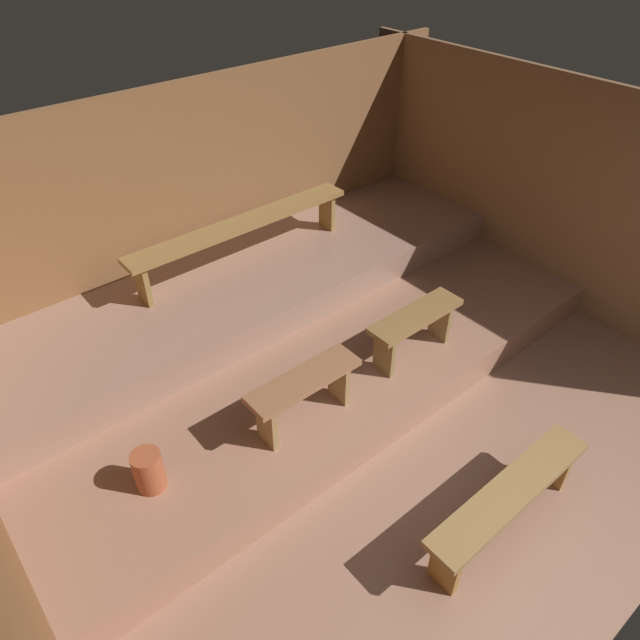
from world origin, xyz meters
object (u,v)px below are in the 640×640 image
at_px(bench_floor_center, 509,497).
at_px(bench_middle_center, 242,228).
at_px(pail_lower, 149,471).
at_px(bench_lower_right, 415,324).
at_px(bench_lower_left, 304,389).

xyz_separation_m(bench_floor_center, bench_middle_center, (0.11, 3.30, 0.61)).
bearing_deg(pail_lower, bench_middle_center, 40.35).
xyz_separation_m(bench_lower_right, bench_middle_center, (-0.52, 1.82, 0.34)).
distance_m(bench_lower_right, pail_lower, 2.43).
height_order(bench_floor_center, bench_lower_left, bench_lower_left).
distance_m(bench_lower_left, pail_lower, 1.23).
bearing_deg(bench_lower_right, bench_lower_left, 180.00).
distance_m(bench_floor_center, pail_lower, 2.46).
distance_m(bench_lower_left, bench_middle_center, 1.97).
relative_size(bench_floor_center, bench_lower_right, 1.60).
distance_m(bench_middle_center, pail_lower, 2.54).
height_order(bench_lower_left, bench_lower_right, same).
height_order(bench_floor_center, bench_middle_center, bench_middle_center).
bearing_deg(bench_lower_right, bench_floor_center, -113.10).
distance_m(bench_floor_center, bench_lower_left, 1.61).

